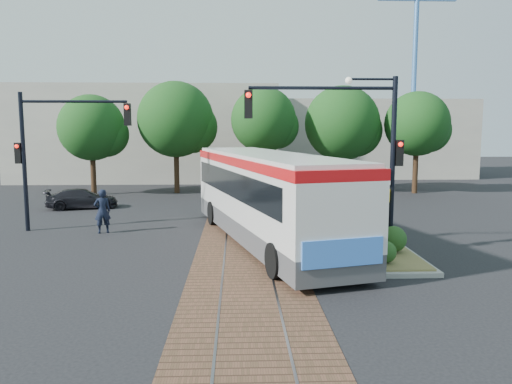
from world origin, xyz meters
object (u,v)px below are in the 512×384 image
parked_car (82,199)px  officer (102,211)px  city_bus (267,193)px  signal_pole_left (50,142)px  traffic_island (383,247)px  signal_pole_main (358,137)px

parked_car → officer: bearing=-170.0°
city_bus → officer: (-6.91, 1.90, -1.00)m
signal_pole_left → parked_car: (-0.63, 6.11, -3.31)m
signal_pole_left → parked_car: size_ratio=1.56×
officer → parked_car: bearing=-89.9°
parked_car → city_bus: bearing=-144.8°
signal_pole_left → officer: bearing=-15.4°
city_bus → signal_pole_left: signal_pole_left is taller
traffic_island → officer: bearing=158.6°
traffic_island → signal_pole_left: signal_pole_left is taller
signal_pole_left → officer: signal_pole_left is taller
signal_pole_main → officer: (-9.92, 4.17, -3.21)m
signal_pole_main → parked_car: (-12.86, 10.92, -3.60)m
officer → parked_car: officer is taller
signal_pole_main → officer: size_ratio=3.16×
traffic_island → parked_car: size_ratio=1.35×
traffic_island → signal_pole_main: signal_pole_main is taller
traffic_island → signal_pole_main: 3.95m
officer → parked_car: (-2.94, 6.75, -0.39)m
city_bus → parked_car: city_bus is taller
signal_pole_main → officer: bearing=157.2°
traffic_island → parked_car: bearing=141.5°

